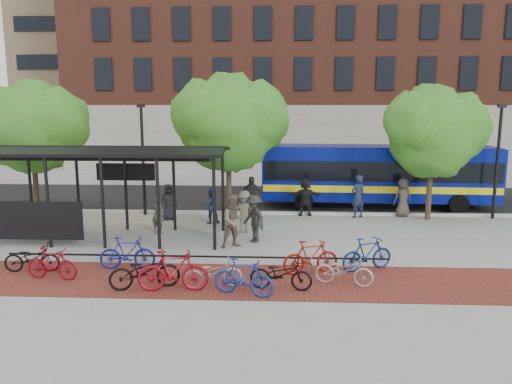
{
  "coord_description": "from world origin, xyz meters",
  "views": [
    {
      "loc": [
        -0.7,
        -19.0,
        5.2
      ],
      "look_at": [
        -1.66,
        0.99,
        1.6
      ],
      "focal_mm": 35.0,
      "sensor_mm": 36.0,
      "label": 1
    }
  ],
  "objects_px": {
    "bike_6": "(213,273)",
    "pedestrian_0": "(169,202)",
    "bus": "(378,172)",
    "bike_9": "(311,257)",
    "pedestrian_1": "(158,214)",
    "pedestrian_3": "(244,212)",
    "bike_3": "(127,253)",
    "bike_4": "(145,271)",
    "lamp_post_left": "(143,157)",
    "bus_shelter": "(84,161)",
    "bike_5": "(173,271)",
    "bike_10": "(344,270)",
    "bike_1": "(52,264)",
    "tree_c": "(435,129)",
    "pedestrian_5": "(305,197)",
    "pedestrian_8": "(234,221)",
    "bike_11": "(367,254)",
    "pedestrian_9": "(254,219)",
    "pedestrian_2": "(211,206)",
    "bike_8": "(281,274)",
    "pedestrian_7": "(358,196)",
    "lamp_post_right": "(497,158)",
    "bike_7": "(243,277)",
    "tree_a": "(34,124)",
    "pedestrian_4": "(251,196)",
    "tree_b": "(231,119)",
    "pedestrian_6": "(403,198)",
    "bike_0": "(32,258)"
  },
  "relations": [
    {
      "from": "bike_0",
      "to": "bike_10",
      "type": "distance_m",
      "value": 9.57
    },
    {
      "from": "bike_6",
      "to": "bike_11",
      "type": "bearing_deg",
      "value": -81.87
    },
    {
      "from": "tree_a",
      "to": "tree_c",
      "type": "bearing_deg",
      "value": -0.0
    },
    {
      "from": "bike_11",
      "to": "pedestrian_8",
      "type": "relative_size",
      "value": 0.9
    },
    {
      "from": "tree_a",
      "to": "pedestrian_4",
      "type": "xyz_separation_m",
      "value": [
        9.91,
        0.16,
        -3.3
      ]
    },
    {
      "from": "bike_6",
      "to": "pedestrian_2",
      "type": "relative_size",
      "value": 1.08
    },
    {
      "from": "pedestrian_7",
      "to": "pedestrian_8",
      "type": "bearing_deg",
      "value": 14.99
    },
    {
      "from": "bus",
      "to": "bike_6",
      "type": "height_order",
      "value": "bus"
    },
    {
      "from": "bike_1",
      "to": "bike_7",
      "type": "bearing_deg",
      "value": -91.05
    },
    {
      "from": "bike_8",
      "to": "pedestrian_1",
      "type": "distance_m",
      "value": 7.76
    },
    {
      "from": "pedestrian_1",
      "to": "pedestrian_3",
      "type": "bearing_deg",
      "value": -155.6
    },
    {
      "from": "tree_a",
      "to": "lamp_post_right",
      "type": "bearing_deg",
      "value": 0.69
    },
    {
      "from": "bike_8",
      "to": "pedestrian_9",
      "type": "height_order",
      "value": "pedestrian_9"
    },
    {
      "from": "lamp_post_left",
      "to": "pedestrian_3",
      "type": "xyz_separation_m",
      "value": [
        4.9,
        -3.06,
        -1.88
      ]
    },
    {
      "from": "bike_4",
      "to": "bike_10",
      "type": "bearing_deg",
      "value": -102.08
    },
    {
      "from": "bike_5",
      "to": "bike_10",
      "type": "height_order",
      "value": "bike_5"
    },
    {
      "from": "lamp_post_left",
      "to": "bike_7",
      "type": "distance_m",
      "value": 11.32
    },
    {
      "from": "pedestrian_5",
      "to": "pedestrian_8",
      "type": "relative_size",
      "value": 0.91
    },
    {
      "from": "lamp_post_left",
      "to": "bus_shelter",
      "type": "bearing_deg",
      "value": -105.53
    },
    {
      "from": "bus_shelter",
      "to": "bike_5",
      "type": "distance_m",
      "value": 7.44
    },
    {
      "from": "pedestrian_3",
      "to": "pedestrian_4",
      "type": "bearing_deg",
      "value": 71.23
    },
    {
      "from": "bike_5",
      "to": "bike_11",
      "type": "xyz_separation_m",
      "value": [
        5.69,
        2.05,
        -0.06
      ]
    },
    {
      "from": "pedestrian_6",
      "to": "bike_6",
      "type": "bearing_deg",
      "value": 32.28
    },
    {
      "from": "bike_9",
      "to": "bike_4",
      "type": "bearing_deg",
      "value": 91.81
    },
    {
      "from": "pedestrian_7",
      "to": "pedestrian_3",
      "type": "bearing_deg",
      "value": 1.97
    },
    {
      "from": "tree_c",
      "to": "lamp_post_right",
      "type": "distance_m",
      "value": 3.2
    },
    {
      "from": "bike_6",
      "to": "pedestrian_0",
      "type": "relative_size",
      "value": 1.03
    },
    {
      "from": "tree_c",
      "to": "bike_0",
      "type": "xyz_separation_m",
      "value": [
        -14.45,
        -7.84,
        -3.61
      ]
    },
    {
      "from": "tree_a",
      "to": "pedestrian_9",
      "type": "height_order",
      "value": "tree_a"
    },
    {
      "from": "bike_1",
      "to": "bike_6",
      "type": "xyz_separation_m",
      "value": [
        4.86,
        -0.43,
        -0.05
      ]
    },
    {
      "from": "bike_7",
      "to": "bike_9",
      "type": "xyz_separation_m",
      "value": [
        1.93,
        1.88,
        0.01
      ]
    },
    {
      "from": "bus",
      "to": "bike_9",
      "type": "distance_m",
      "value": 10.98
    },
    {
      "from": "bike_6",
      "to": "bike_4",
      "type": "bearing_deg",
      "value": 82.95
    },
    {
      "from": "bike_1",
      "to": "tree_c",
      "type": "bearing_deg",
      "value": -49.19
    },
    {
      "from": "bike_6",
      "to": "pedestrian_8",
      "type": "bearing_deg",
      "value": -15.51
    },
    {
      "from": "tree_c",
      "to": "bike_5",
      "type": "relative_size",
      "value": 2.99
    },
    {
      "from": "bike_8",
      "to": "lamp_post_right",
      "type": "bearing_deg",
      "value": -39.07
    },
    {
      "from": "bike_3",
      "to": "bike_9",
      "type": "xyz_separation_m",
      "value": [
        5.74,
        -0.14,
        0.0
      ]
    },
    {
      "from": "pedestrian_1",
      "to": "pedestrian_4",
      "type": "relative_size",
      "value": 0.84
    },
    {
      "from": "bike_3",
      "to": "pedestrian_5",
      "type": "bearing_deg",
      "value": -40.39
    },
    {
      "from": "bike_5",
      "to": "pedestrian_2",
      "type": "relative_size",
      "value": 1.28
    },
    {
      "from": "lamp_post_left",
      "to": "lamp_post_right",
      "type": "xyz_separation_m",
      "value": [
        16.0,
        0.0,
        0.0
      ]
    },
    {
      "from": "bus",
      "to": "bike_3",
      "type": "height_order",
      "value": "bus"
    },
    {
      "from": "bike_0",
      "to": "bike_1",
      "type": "distance_m",
      "value": 1.13
    },
    {
      "from": "bike_10",
      "to": "pedestrian_9",
      "type": "distance_m",
      "value": 5.23
    },
    {
      "from": "pedestrian_4",
      "to": "pedestrian_5",
      "type": "distance_m",
      "value": 2.53
    },
    {
      "from": "pedestrian_6",
      "to": "bike_1",
      "type": "bearing_deg",
      "value": 16.89
    },
    {
      "from": "bus_shelter",
      "to": "tree_b",
      "type": "xyz_separation_m",
      "value": [
        5.23,
        3.83,
        1.46
      ]
    },
    {
      "from": "bike_3",
      "to": "pedestrian_0",
      "type": "relative_size",
      "value": 1.08
    },
    {
      "from": "pedestrian_4",
      "to": "tree_c",
      "type": "bearing_deg",
      "value": -4.76
    }
  ]
}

